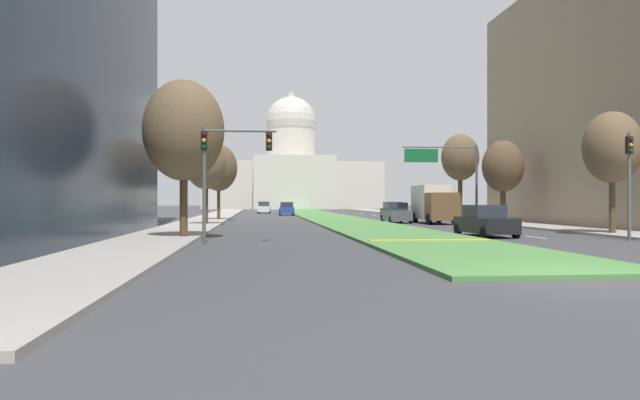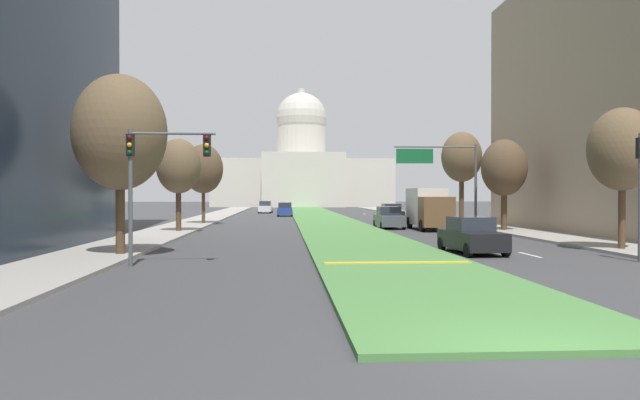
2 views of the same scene
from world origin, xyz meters
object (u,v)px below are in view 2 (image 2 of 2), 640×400
(street_tree_right_near, at_px, (622,150))
(street_tree_left_far, at_px, (203,169))
(traffic_light_near_right, at_px, (640,180))
(sedan_distant, at_px, (391,213))
(street_tree_left_near, at_px, (120,133))
(sedan_far_horizon, at_px, (285,210))
(sedan_lead_stopped, at_px, (471,236))
(street_tree_right_far, at_px, (462,157))
(box_truck_delivery, at_px, (429,208))
(sedan_very_far, at_px, (265,207))
(capitol_building, at_px, (301,173))
(sedan_midblock, at_px, (389,218))
(street_tree_right_mid, at_px, (504,168))
(overhead_guide_sign, at_px, (444,168))
(traffic_light_near_left, at_px, (153,166))

(street_tree_right_near, relative_size, street_tree_left_far, 0.95)
(traffic_light_near_right, xyz_separation_m, sedan_distant, (-3.48, 36.15, -2.48))
(street_tree_left_near, distance_m, sedan_far_horizon, 48.44)
(sedan_lead_stopped, bearing_deg, sedan_far_horizon, 100.23)
(sedan_lead_stopped, xyz_separation_m, sedan_far_horizon, (-8.48, 46.99, 0.00))
(street_tree_right_near, distance_m, street_tree_right_far, 25.46)
(street_tree_right_near, bearing_deg, box_truck_delivery, 105.65)
(street_tree_left_far, bearing_deg, sedan_very_far, 81.97)
(street_tree_left_far, relative_size, sedan_far_horizon, 1.74)
(street_tree_left_near, relative_size, box_truck_delivery, 1.24)
(sedan_lead_stopped, bearing_deg, sedan_very_far, 100.74)
(capitol_building, distance_m, street_tree_right_far, 85.92)
(sedan_midblock, height_order, sedan_very_far, sedan_midblock)
(sedan_far_horizon, bearing_deg, street_tree_right_near, -71.26)
(sedan_very_far, distance_m, box_truck_delivery, 43.61)
(street_tree_right_far, height_order, sedan_distant, street_tree_right_far)
(sedan_midblock, bearing_deg, sedan_distant, 78.64)
(sedan_distant, bearing_deg, street_tree_left_far, -163.28)
(street_tree_right_mid, bearing_deg, sedan_distant, 106.97)
(capitol_building, distance_m, sedan_distant, 79.20)
(street_tree_right_far, relative_size, sedan_far_horizon, 2.02)
(overhead_guide_sign, bearing_deg, traffic_light_near_left, -128.79)
(traffic_light_near_left, relative_size, sedan_very_far, 1.19)
(street_tree_right_near, distance_m, sedan_distant, 32.57)
(capitol_building, relative_size, overhead_guide_sign, 6.08)
(traffic_light_near_left, xyz_separation_m, overhead_guide_sign, (17.09, 21.27, 0.89))
(street_tree_left_near, height_order, sedan_far_horizon, street_tree_left_near)
(capitol_building, bearing_deg, sedan_distant, -85.20)
(street_tree_right_mid, bearing_deg, box_truck_delivery, 151.46)
(sedan_distant, bearing_deg, sedan_far_horizon, 125.69)
(street_tree_right_mid, height_order, sedan_midblock, street_tree_right_mid)
(capitol_building, distance_m, sedan_lead_stopped, 111.10)
(street_tree_right_mid, xyz_separation_m, sedan_very_far, (-18.58, 44.07, -3.82))
(box_truck_delivery, bearing_deg, sedan_lead_stopped, -97.70)
(sedan_far_horizon, bearing_deg, street_tree_right_mid, -63.51)
(street_tree_right_far, bearing_deg, sedan_lead_stopped, -105.97)
(traffic_light_near_left, distance_m, street_tree_left_near, 4.40)
(box_truck_delivery, bearing_deg, traffic_light_near_right, -81.65)
(capitol_building, xyz_separation_m, street_tree_right_mid, (11.76, -95.53, -3.08))
(street_tree_left_far, bearing_deg, capitol_building, 82.26)
(sedan_very_far, bearing_deg, traffic_light_near_right, -75.06)
(street_tree_right_far, xyz_separation_m, sedan_lead_stopped, (-7.36, -25.71, -5.25))
(traffic_light_near_left, xyz_separation_m, sedan_distant, (15.83, 36.31, -2.97))
(street_tree_left_far, bearing_deg, traffic_light_near_left, -85.95)
(traffic_light_near_right, xyz_separation_m, street_tree_right_mid, (1.68, 19.25, 1.32))
(box_truck_delivery, bearing_deg, street_tree_right_near, -74.35)
(street_tree_right_far, distance_m, sedan_very_far, 38.79)
(street_tree_left_far, distance_m, sedan_very_far, 33.17)
(street_tree_left_near, xyz_separation_m, street_tree_left_far, (-0.03, 27.42, -0.42))
(street_tree_right_far, xyz_separation_m, sedan_midblock, (-7.66, -5.84, -5.23))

